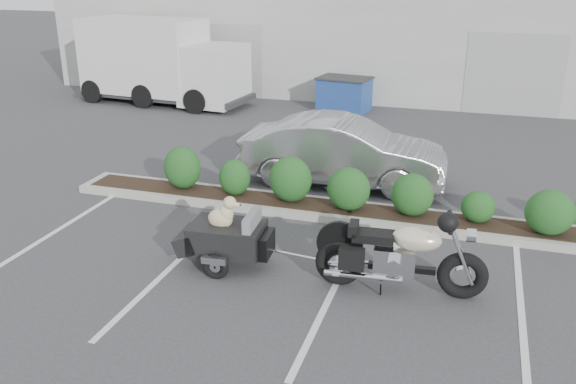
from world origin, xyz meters
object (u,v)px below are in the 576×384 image
(pet_trailer, at_px, (226,236))
(dumpster, at_px, (344,94))
(sedan, at_px, (343,152))
(delivery_truck, at_px, (161,63))
(motorcycle, at_px, (400,256))

(pet_trailer, height_order, dumpster, pet_trailer)
(sedan, distance_m, dumpster, 7.17)
(pet_trailer, relative_size, delivery_truck, 0.32)
(dumpster, bearing_deg, delivery_truck, -164.36)
(pet_trailer, bearing_deg, sedan, 73.54)
(motorcycle, distance_m, delivery_truck, 14.53)
(delivery_truck, bearing_deg, sedan, -33.18)
(dumpster, bearing_deg, motorcycle, -64.01)
(sedan, relative_size, dumpster, 2.41)
(pet_trailer, xyz_separation_m, dumpster, (-0.60, 11.42, 0.05))
(pet_trailer, bearing_deg, dumpster, 88.48)
(motorcycle, distance_m, sedan, 4.82)
(motorcycle, bearing_deg, delivery_truck, 127.58)
(sedan, bearing_deg, delivery_truck, 50.07)
(delivery_truck, bearing_deg, motorcycle, -42.32)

